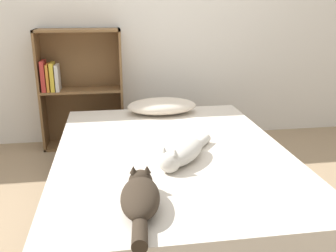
# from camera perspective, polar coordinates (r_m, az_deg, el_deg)

# --- Properties ---
(ground_plane) EXTENTS (8.00, 8.00, 0.00)m
(ground_plane) POSITION_cam_1_polar(r_m,az_deg,el_deg) (2.43, 0.53, -12.18)
(ground_plane) COLOR #997F60
(wall_back) EXTENTS (8.00, 0.06, 2.50)m
(wall_back) POSITION_cam_1_polar(r_m,az_deg,el_deg) (3.44, -3.26, 18.57)
(wall_back) COLOR white
(wall_back) RESTS_ON ground_plane
(bed) EXTENTS (1.40, 1.92, 0.39)m
(bed) POSITION_cam_1_polar(r_m,az_deg,el_deg) (2.34, 0.54, -8.09)
(bed) COLOR #333338
(bed) RESTS_ON ground_plane
(pillow) EXTENTS (0.55, 0.32, 0.12)m
(pillow) POSITION_cam_1_polar(r_m,az_deg,el_deg) (2.97, -0.94, 3.06)
(pillow) COLOR beige
(pillow) RESTS_ON bed
(cat_light) EXTENTS (0.41, 0.49, 0.14)m
(cat_light) POSITION_cam_1_polar(r_m,az_deg,el_deg) (2.06, 2.16, -4.07)
(cat_light) COLOR beige
(cat_light) RESTS_ON bed
(cat_dark) EXTENTS (0.20, 0.51, 0.14)m
(cat_dark) POSITION_cam_1_polar(r_m,az_deg,el_deg) (1.62, -4.25, -10.63)
(cat_dark) COLOR #33281E
(cat_dark) RESTS_ON bed
(bookshelf) EXTENTS (0.70, 0.26, 1.03)m
(bookshelf) POSITION_cam_1_polar(r_m,az_deg,el_deg) (3.38, -13.43, 5.76)
(bookshelf) COLOR brown
(bookshelf) RESTS_ON ground_plane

